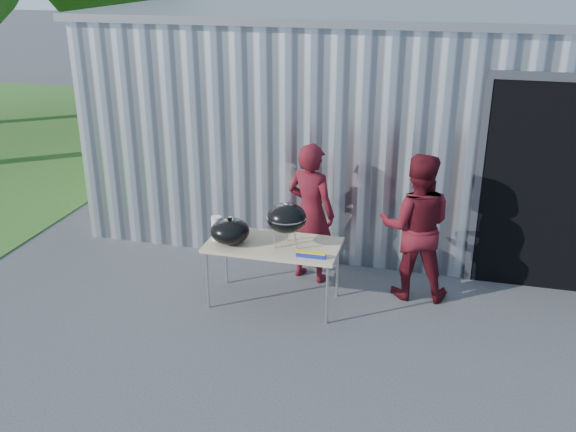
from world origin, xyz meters
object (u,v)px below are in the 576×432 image
(folding_table, at_px, (273,247))
(kettle_grill, at_px, (287,211))
(person_cook, at_px, (311,213))
(person_bystander, at_px, (416,227))

(folding_table, height_order, kettle_grill, kettle_grill)
(person_cook, height_order, person_bystander, person_bystander)
(person_bystander, bearing_deg, person_cook, -9.64)
(person_cook, bearing_deg, folding_table, 87.87)
(folding_table, xyz_separation_m, kettle_grill, (0.16, -0.03, 0.46))
(kettle_grill, xyz_separation_m, person_bystander, (1.38, 0.62, -0.29))
(folding_table, bearing_deg, person_bystander, 21.23)
(folding_table, distance_m, person_cook, 0.79)
(kettle_grill, bearing_deg, folding_table, 170.84)
(kettle_grill, distance_m, person_bystander, 1.54)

